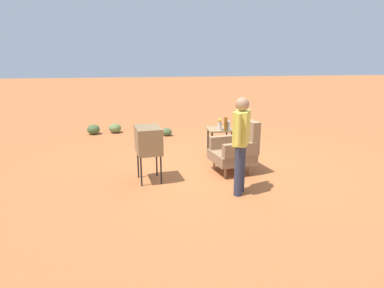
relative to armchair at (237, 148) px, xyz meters
The scene contains 11 objects.
ground_plane 0.61m from the armchair, 140.79° to the right, with size 60.00×60.00×0.00m, color #AD6033.
armchair is the anchor object (origin of this frame).
side_table 1.01m from the armchair, behind, with size 0.56×0.56×0.68m.
tv_on_stand 1.79m from the armchair, 81.83° to the right, with size 0.65×0.52×1.03m.
person_standing 1.18m from the armchair, 13.39° to the right, with size 0.51×0.37×1.64m.
bottle_short_clear 0.86m from the armchair, behind, with size 0.06×0.06×0.20m, color silver.
bottle_tall_amber 0.84m from the armchair, behind, with size 0.07×0.07×0.30m, color brown.
flower_vase 0.90m from the armchair, 169.22° to the right, with size 0.15×0.10×0.27m.
shrub_near 5.05m from the armchair, 139.05° to the right, with size 0.37×0.37×0.29m, color #475B33.
shrub_far 4.74m from the armchair, 145.52° to the right, with size 0.36×0.36×0.28m, color olive.
shrub_lone 3.50m from the armchair, 160.77° to the right, with size 0.29×0.29×0.22m, color #475B33.
Camera 1 is at (6.36, -1.62, 2.28)m, focal length 30.66 mm.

